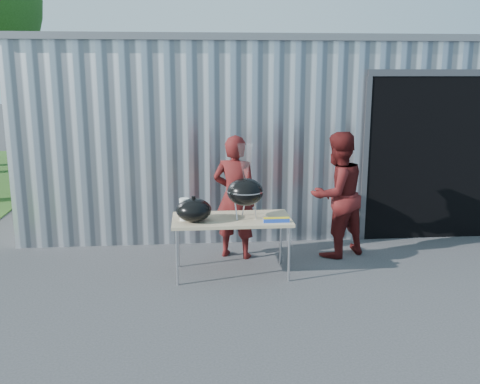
{
  "coord_description": "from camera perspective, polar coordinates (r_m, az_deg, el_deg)",
  "views": [
    {
      "loc": [
        -0.55,
        -6.13,
        2.56
      ],
      "look_at": [
        0.05,
        0.56,
        1.05
      ],
      "focal_mm": 40.0,
      "sensor_mm": 36.0,
      "label": 1
    }
  ],
  "objects": [
    {
      "name": "folding_table",
      "position": [
        6.8,
        -0.91,
        -3.12
      ],
      "size": [
        1.5,
        0.75,
        0.75
      ],
      "color": "tan",
      "rests_on": "ground"
    },
    {
      "name": "person_bystander",
      "position": [
        7.6,
        10.31,
        -0.29
      ],
      "size": [
        1.06,
        0.98,
        1.77
      ],
      "primitive_type": "imported",
      "rotation": [
        0.0,
        0.0,
        3.6
      ],
      "color": "#511413",
      "rests_on": "ground"
    },
    {
      "name": "person_cook",
      "position": [
        7.41,
        -0.52,
        -0.54
      ],
      "size": [
        0.74,
        0.61,
        1.73
      ],
      "primitive_type": "imported",
      "rotation": [
        0.0,
        0.0,
        2.78
      ],
      "color": "#511413",
      "rests_on": "ground"
    },
    {
      "name": "white_tub",
      "position": [
        6.96,
        -5.56,
        -2.03
      ],
      "size": [
        0.2,
        0.15,
        0.1
      ],
      "primitive_type": "cube",
      "color": "white",
      "rests_on": "folding_table"
    },
    {
      "name": "grill_lid",
      "position": [
        6.64,
        -4.96,
        -1.92
      ],
      "size": [
        0.44,
        0.44,
        0.32
      ],
      "color": "black",
      "rests_on": "folding_table"
    },
    {
      "name": "building",
      "position": [
        10.86,
        2.69,
        7.26
      ],
      "size": [
        8.2,
        6.2,
        3.1
      ],
      "color": "silver",
      "rests_on": "ground"
    },
    {
      "name": "foil_box",
      "position": [
        6.6,
        3.92,
        -2.99
      ],
      "size": [
        0.32,
        0.05,
        0.06
      ],
      "color": "#1C41B7",
      "rests_on": "folding_table"
    },
    {
      "name": "paper_towels",
      "position": [
        6.69,
        -5.95,
        -1.85
      ],
      "size": [
        0.12,
        0.12,
        0.28
      ],
      "primitive_type": "cylinder",
      "color": "white",
      "rests_on": "folding_table"
    },
    {
      "name": "ground",
      "position": [
        6.66,
        0.01,
        -9.91
      ],
      "size": [
        80.0,
        80.0,
        0.0
      ],
      "primitive_type": "plane",
      "color": "#39393B"
    },
    {
      "name": "kettle_grill",
      "position": [
        6.68,
        0.56,
        0.63
      ],
      "size": [
        0.47,
        0.47,
        0.94
      ],
      "color": "black",
      "rests_on": "folding_table"
    }
  ]
}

